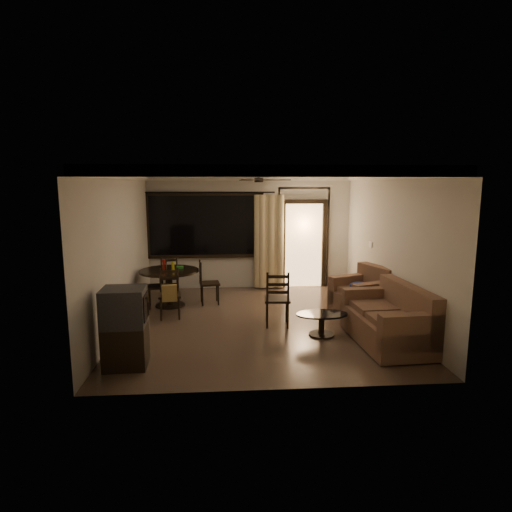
{
  "coord_description": "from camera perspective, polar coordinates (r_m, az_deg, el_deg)",
  "views": [
    {
      "loc": [
        -0.63,
        -7.79,
        2.58
      ],
      "look_at": [
        -0.04,
        0.2,
        1.23
      ],
      "focal_mm": 30.0,
      "sensor_mm": 36.0,
      "label": 1
    }
  ],
  "objects": [
    {
      "name": "side_chair",
      "position": [
        7.92,
        2.83,
        -7.09
      ],
      "size": [
        0.49,
        0.49,
        1.04
      ],
      "rotation": [
        0.0,
        0.0,
        3.07
      ],
      "color": "black",
      "rests_on": "ground"
    },
    {
      "name": "sofa",
      "position": [
        7.36,
        17.49,
        -8.28
      ],
      "size": [
        1.05,
        1.82,
        0.95
      ],
      "rotation": [
        0.0,
        0.0,
        0.06
      ],
      "color": "#42271E",
      "rests_on": "ground"
    },
    {
      "name": "dining_chair_west",
      "position": [
        9.28,
        -12.89,
        -4.99
      ],
      "size": [
        0.47,
        0.47,
        0.95
      ],
      "rotation": [
        0.0,
        0.0,
        -1.45
      ],
      "color": "black",
      "rests_on": "ground"
    },
    {
      "name": "room_shell",
      "position": [
        9.67,
        3.05,
        5.13
      ],
      "size": [
        5.5,
        6.7,
        5.5
      ],
      "color": "beige",
      "rests_on": "ground"
    },
    {
      "name": "dining_chair_north",
      "position": [
        10.11,
        -11.41,
        -3.74
      ],
      "size": [
        0.47,
        0.47,
        0.95
      ],
      "rotation": [
        0.0,
        0.0,
        3.27
      ],
      "color": "black",
      "rests_on": "ground"
    },
    {
      "name": "coffee_table",
      "position": [
        7.5,
        8.74,
        -8.53
      ],
      "size": [
        0.89,
        0.53,
        0.39
      ],
      "rotation": [
        0.0,
        0.0,
        -0.38
      ],
      "color": "black",
      "rests_on": "ground"
    },
    {
      "name": "ground",
      "position": [
        8.23,
        0.35,
        -8.68
      ],
      "size": [
        5.5,
        5.5,
        0.0
      ],
      "primitive_type": "plane",
      "color": "#7F6651",
      "rests_on": "ground"
    },
    {
      "name": "tv_cabinet",
      "position": [
        6.4,
        -17.05,
        -9.09
      ],
      "size": [
        0.63,
        0.56,
        1.15
      ],
      "rotation": [
        0.0,
        0.0,
        0.03
      ],
      "color": "black",
      "rests_on": "ground"
    },
    {
      "name": "armchair",
      "position": [
        8.76,
        14.16,
        -5.16
      ],
      "size": [
        1.22,
        1.22,
        0.95
      ],
      "rotation": [
        0.0,
        0.0,
        0.36
      ],
      "color": "#42271E",
      "rests_on": "ground"
    },
    {
      "name": "dining_table",
      "position": [
        9.27,
        -11.47,
        -2.84
      ],
      "size": [
        1.25,
        1.25,
        1.0
      ],
      "rotation": [
        0.0,
        0.0,
        0.12
      ],
      "color": "black",
      "rests_on": "ground"
    },
    {
      "name": "dining_chair_east",
      "position": [
        9.37,
        -6.27,
        -4.65
      ],
      "size": [
        0.47,
        0.47,
        0.95
      ],
      "rotation": [
        0.0,
        0.0,
        1.69
      ],
      "color": "black",
      "rests_on": "ground"
    },
    {
      "name": "dining_chair_south",
      "position": [
        8.51,
        -11.41,
        -6.11
      ],
      "size": [
        0.47,
        0.52,
        0.95
      ],
      "rotation": [
        0.0,
        0.0,
        0.12
      ],
      "color": "black",
      "rests_on": "ground"
    }
  ]
}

